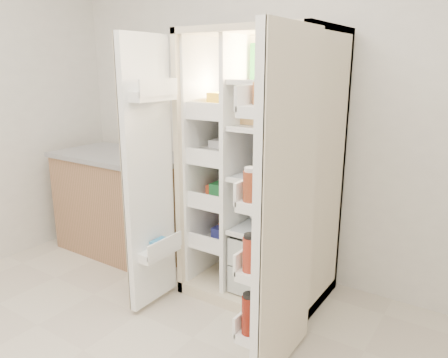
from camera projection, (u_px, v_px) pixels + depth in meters
The scene contains 5 objects.
wall_back at pixel (284, 97), 3.08m from camera, with size 4.00×0.02×2.70m, color silver.
refrigerator at pixel (266, 190), 2.92m from camera, with size 0.92×0.70×1.80m.
freezer_door at pixel (149, 177), 2.68m from camera, with size 0.15×0.40×1.72m.
fridge_door at pixel (282, 213), 2.08m from camera, with size 0.17×0.58×1.72m.
kitchen_counter at pixel (124, 203), 3.63m from camera, with size 1.19×0.63×0.86m.
Camera 1 is at (1.38, -0.84, 1.57)m, focal length 34.00 mm.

